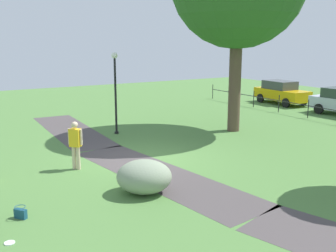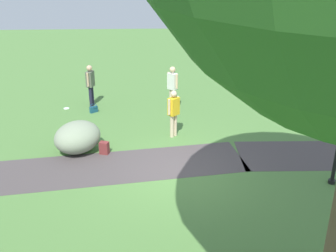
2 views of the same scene
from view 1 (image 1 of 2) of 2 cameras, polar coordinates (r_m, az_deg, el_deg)
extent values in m
plane|color=#4D793B|center=(14.94, -3.55, -4.60)|extent=(48.00, 48.00, 0.00)
cube|color=#494142|center=(20.04, -13.65, -0.56)|extent=(8.06, 2.25, 0.01)
cube|color=#494142|center=(13.12, -1.19, -6.98)|extent=(8.21, 3.13, 0.01)
cylinder|color=brown|center=(19.27, 9.48, 6.34)|extent=(0.58, 0.58, 4.80)
cylinder|color=black|center=(18.92, -7.31, -0.92)|extent=(0.20, 0.20, 0.10)
cylinder|color=black|center=(18.61, -7.45, 4.14)|extent=(0.10, 0.10, 3.47)
sphere|color=white|center=(18.45, -7.62, 9.92)|extent=(0.28, 0.28, 0.28)
ellipsoid|color=gray|center=(11.53, -3.40, -7.21)|extent=(1.96, 2.05, 0.97)
cylinder|color=beige|center=(13.90, -12.62, -4.46)|extent=(0.13, 0.13, 0.80)
cylinder|color=beige|center=(13.97, -13.21, -4.40)|extent=(0.13, 0.13, 0.80)
cube|color=yellow|center=(13.75, -13.06, -1.63)|extent=(0.43, 0.42, 0.60)
cylinder|color=beige|center=(13.65, -12.24, -1.55)|extent=(0.08, 0.08, 0.53)
cylinder|color=beige|center=(13.85, -13.87, -1.43)|extent=(0.08, 0.08, 0.53)
sphere|color=beige|center=(13.66, -13.14, 0.16)|extent=(0.22, 0.22, 0.22)
cube|color=navy|center=(10.72, -20.22, -11.62)|extent=(0.33, 0.29, 0.24)
torus|color=navy|center=(10.65, -20.29, -10.74)|extent=(0.38, 0.38, 0.02)
cube|color=maroon|center=(12.44, -4.21, -7.15)|extent=(0.33, 0.28, 0.40)
cube|color=maroon|center=(12.44, -4.81, -7.54)|extent=(0.20, 0.12, 0.18)
cylinder|color=white|center=(9.66, -21.60, -15.18)|extent=(0.23, 0.23, 0.02)
cylinder|color=black|center=(30.04, 6.37, 4.88)|extent=(0.05, 0.05, 1.05)
cylinder|color=black|center=(28.33, 9.06, 4.37)|extent=(0.05, 0.05, 1.05)
cylinder|color=black|center=(26.70, 12.08, 3.78)|extent=(0.05, 0.05, 1.05)
cylinder|color=black|center=(25.15, 15.48, 3.10)|extent=(0.05, 0.05, 1.05)
cylinder|color=black|center=(23.71, 19.30, 2.32)|extent=(0.05, 0.05, 1.05)
cube|color=gold|center=(28.44, 15.85, 4.34)|extent=(3.97, 1.70, 0.70)
cube|color=#3C4042|center=(28.53, 15.59, 5.66)|extent=(2.09, 1.51, 0.56)
cylinder|color=black|center=(28.22, 18.68, 3.38)|extent=(0.60, 0.18, 0.60)
cylinder|color=black|center=(27.09, 16.43, 3.18)|extent=(0.60, 0.18, 0.60)
cylinder|color=black|center=(29.89, 15.25, 4.06)|extent=(0.60, 0.18, 0.60)
cylinder|color=black|center=(28.82, 13.00, 3.89)|extent=(0.60, 0.18, 0.60)
cylinder|color=black|center=(26.65, 22.71, 2.59)|extent=(0.61, 0.19, 0.60)
cylinder|color=black|center=(25.30, 20.64, 2.29)|extent=(0.61, 0.19, 0.60)
camera|label=2|loc=(20.62, 24.43, 15.44)|focal=43.39mm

